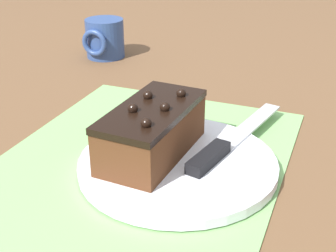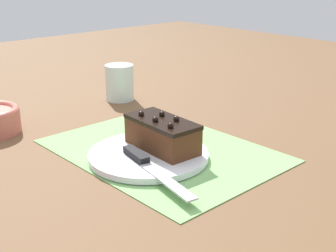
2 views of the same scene
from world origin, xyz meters
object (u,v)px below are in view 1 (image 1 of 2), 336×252
object	(u,v)px
cake_plate	(178,164)
coffee_mug	(104,38)
serving_knife	(224,146)
chocolate_cake	(152,130)

from	to	relation	value
cake_plate	coffee_mug	size ratio (longest dim) A/B	2.74
cake_plate	serving_knife	distance (m)	0.06
chocolate_cake	serving_knife	bearing A→B (deg)	118.18
serving_knife	chocolate_cake	bearing A→B (deg)	-139.88
coffee_mug	cake_plate	bearing A→B (deg)	39.29
cake_plate	serving_knife	xyz separation A→B (m)	(-0.04, 0.04, 0.01)
chocolate_cake	coffee_mug	distance (m)	0.44
chocolate_cake	serving_knife	size ratio (longest dim) A/B	0.70
cake_plate	chocolate_cake	distance (m)	0.05
cake_plate	chocolate_cake	xyz separation A→B (m)	(-0.00, -0.03, 0.04)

